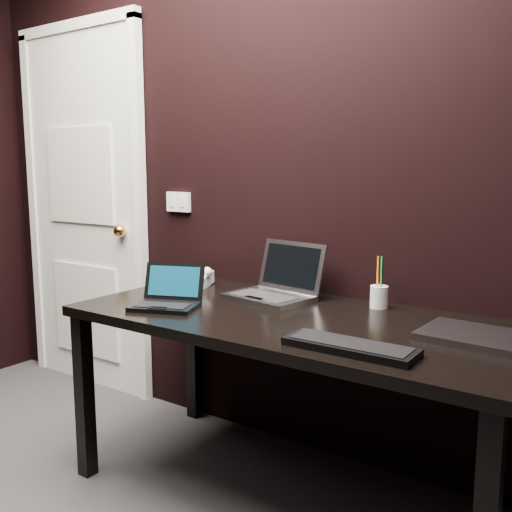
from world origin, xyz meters
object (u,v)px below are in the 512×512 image
Objects in this scene: closed_laptop at (479,337)px; netbook at (167,299)px; desk at (293,335)px; door at (84,211)px; mobile_phone at (171,285)px; pen_cup at (379,296)px; ext_keyboard at (350,346)px; desk_phone at (192,278)px; silver_laptop at (275,289)px.

netbook is at bearing -168.44° from closed_laptop.
closed_laptop is at bearing 5.57° from desk.
mobile_phone is (1.01, -0.36, -0.27)m from door.
pen_cup is at bearing 33.47° from netbook.
desk_phone is at bearing 155.87° from ext_keyboard.
closed_laptop is at bearing -7.66° from door.
door is 1.10m from mobile_phone.
silver_laptop is 3.68× the size of mobile_phone.
netbook is 3.05× the size of mobile_phone.
closed_laptop is 1.79× the size of pen_cup.
silver_laptop reaches higher than desk.
desk is at bearing 144.06° from ext_keyboard.
mobile_phone is at bearing -177.88° from closed_laptop.
door reaches higher than pen_cup.
door is 1.48m from silver_laptop.
silver_laptop is at bearing 52.72° from netbook.
pen_cup is at bearing 103.86° from ext_keyboard.
pen_cup is (0.22, 0.30, 0.13)m from desk.
silver_laptop is at bearing -1.14° from desk_phone.
netbook is at bearing 173.86° from ext_keyboard.
desk is 0.45m from ext_keyboard.
pen_cup is (-0.14, 0.56, 0.04)m from ext_keyboard.
ext_keyboard is 1.14m from desk_phone.
netbook is 1.17m from closed_laptop.
silver_laptop is at bearing 136.58° from desk.
ext_keyboard is at bearing -15.50° from mobile_phone.
desk is 4.43× the size of silver_laptop.
desk is 4.13× the size of ext_keyboard.
silver_laptop is 1.78× the size of desk_phone.
ext_keyboard is at bearing -24.13° from desk_phone.
door is 1.31m from netbook.
netbook reaches higher than mobile_phone.
desk_phone is (-1.34, 0.14, 0.03)m from closed_laptop.
mobile_phone is (-0.16, 0.19, 0.01)m from netbook.
mobile_phone is at bearing 129.73° from netbook.
door is at bearing 154.89° from netbook.
desk is at bearing -126.77° from pen_cup.
silver_laptop is 0.93× the size of ext_keyboard.
pen_cup is (1.87, -0.08, -0.26)m from door.
silver_laptop is 1.03× the size of closed_laptop.
mobile_phone is at bearing -78.01° from desk_phone.
door is 1.02m from desk_phone.
netbook is 0.85m from pen_cup.
closed_laptop is at bearing 2.12° from mobile_phone.
closed_laptop is at bearing -27.90° from pen_cup.
door reaches higher than ext_keyboard.
netbook is at bearing -25.11° from door.
door is at bearing 177.62° from pen_cup.
desk is at bearing -174.43° from closed_laptop.
desk is 0.72m from desk_phone.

